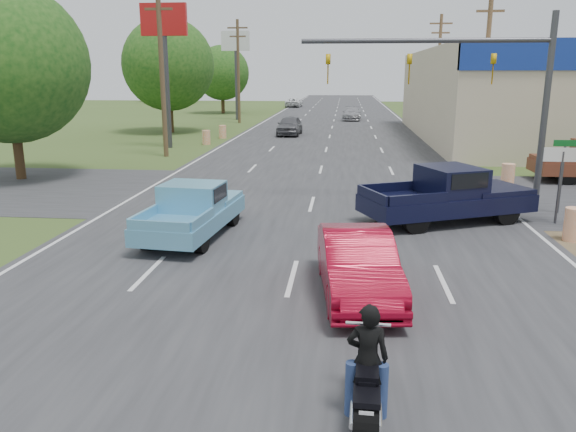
# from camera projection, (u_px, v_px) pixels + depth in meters

# --- Properties ---
(main_road) EXTENTS (15.00, 180.00, 0.02)m
(main_road) POSITION_uv_depth(u_px,v_px,m) (330.00, 137.00, 44.47)
(main_road) COLOR #2D2D30
(main_road) RESTS_ON ground
(cross_road) EXTENTS (120.00, 10.00, 0.02)m
(cross_road) POSITION_uv_depth(u_px,v_px,m) (315.00, 194.00, 23.26)
(cross_road) COLOR #2D2D30
(cross_road) RESTS_ON ground
(utility_pole_2) EXTENTS (2.00, 0.28, 10.00)m
(utility_pole_2) POSITION_uv_depth(u_px,v_px,m) (486.00, 65.00, 33.56)
(utility_pole_2) COLOR #4C3823
(utility_pole_2) RESTS_ON ground
(utility_pole_3) EXTENTS (2.00, 0.28, 10.00)m
(utility_pole_3) POSITION_uv_depth(u_px,v_px,m) (438.00, 68.00, 50.92)
(utility_pole_3) COLOR #4C3823
(utility_pole_3) RESTS_ON ground
(utility_pole_5) EXTENTS (2.00, 0.28, 10.00)m
(utility_pole_5) POSITION_uv_depth(u_px,v_px,m) (162.00, 65.00, 32.52)
(utility_pole_5) COLOR #4C3823
(utility_pole_5) RESTS_ON ground
(utility_pole_6) EXTENTS (2.00, 0.28, 10.00)m
(utility_pole_6) POSITION_uv_depth(u_px,v_px,m) (238.00, 69.00, 55.67)
(utility_pole_6) COLOR #4C3823
(utility_pole_6) RESTS_ON ground
(tree_0) EXTENTS (7.14, 7.14, 8.84)m
(tree_0) POSITION_uv_depth(u_px,v_px,m) (8.00, 64.00, 25.26)
(tree_0) COLOR #422D19
(tree_0) RESTS_ON ground
(tree_1) EXTENTS (7.56, 7.56, 9.36)m
(tree_1) POSITION_uv_depth(u_px,v_px,m) (168.00, 65.00, 46.35)
(tree_1) COLOR #422D19
(tree_1) RESTS_ON ground
(tree_2) EXTENTS (6.72, 6.72, 8.32)m
(tree_2) POSITION_uv_depth(u_px,v_px,m) (222.00, 73.00, 69.72)
(tree_2) COLOR #422D19
(tree_2) RESTS_ON ground
(tree_5) EXTENTS (7.98, 7.98, 9.88)m
(tree_5) POSITION_uv_depth(u_px,v_px,m) (521.00, 67.00, 93.15)
(tree_5) COLOR #422D19
(tree_5) RESTS_ON ground
(tree_6) EXTENTS (8.82, 8.82, 10.92)m
(tree_6) POSITION_uv_depth(u_px,v_px,m) (169.00, 64.00, 98.84)
(tree_6) COLOR #422D19
(tree_6) RESTS_ON ground
(barrel_0) EXTENTS (0.56, 0.56, 1.00)m
(barrel_0) POSITION_uv_depth(u_px,v_px,m) (574.00, 225.00, 16.57)
(barrel_0) COLOR orange
(barrel_0) RESTS_ON ground
(barrel_1) EXTENTS (0.56, 0.56, 1.00)m
(barrel_1) POSITION_uv_depth(u_px,v_px,m) (508.00, 175.00, 24.73)
(barrel_1) COLOR orange
(barrel_1) RESTS_ON ground
(barrel_2) EXTENTS (0.56, 0.56, 1.00)m
(barrel_2) POSITION_uv_depth(u_px,v_px,m) (206.00, 137.00, 39.39)
(barrel_2) COLOR orange
(barrel_2) RESTS_ON ground
(barrel_3) EXTENTS (0.56, 0.56, 1.00)m
(barrel_3) POSITION_uv_depth(u_px,v_px,m) (223.00, 132.00, 43.22)
(barrel_3) COLOR orange
(barrel_3) RESTS_ON ground
(pole_sign_left_near) EXTENTS (3.00, 0.35, 9.20)m
(pole_sign_left_near) POSITION_uv_depth(u_px,v_px,m) (165.00, 36.00, 36.02)
(pole_sign_left_near) COLOR #3F3F44
(pole_sign_left_near) RESTS_ON ground
(pole_sign_left_far) EXTENTS (3.00, 0.35, 9.20)m
(pole_sign_left_far) POSITION_uv_depth(u_px,v_px,m) (236.00, 51.00, 59.17)
(pole_sign_left_far) COLOR #3F3F44
(pole_sign_left_far) RESTS_ON ground
(lane_sign) EXTENTS (1.20, 0.08, 2.52)m
(lane_sign) POSITION_uv_depth(u_px,v_px,m) (562.00, 167.00, 18.14)
(lane_sign) COLOR #3F3F44
(lane_sign) RESTS_ON ground
(street_name_sign) EXTENTS (0.80, 0.08, 2.61)m
(street_name_sign) POSITION_uv_depth(u_px,v_px,m) (563.00, 169.00, 19.60)
(street_name_sign) COLOR #3F3F44
(street_name_sign) RESTS_ON ground
(signal_mast) EXTENTS (9.12, 0.40, 7.00)m
(signal_mast) POSITION_uv_depth(u_px,v_px,m) (473.00, 75.00, 20.55)
(signal_mast) COLOR #3F3F44
(signal_mast) RESTS_ON ground
(red_convertible) EXTENTS (2.01, 4.52, 1.44)m
(red_convertible) POSITION_uv_depth(u_px,v_px,m) (357.00, 265.00, 12.41)
(red_convertible) COLOR maroon
(red_convertible) RESTS_ON ground
(motorcycle) EXTENTS (0.69, 2.24, 1.14)m
(motorcycle) POSITION_uv_depth(u_px,v_px,m) (366.00, 387.00, 7.96)
(motorcycle) COLOR black
(motorcycle) RESTS_ON ground
(rider) EXTENTS (0.62, 0.42, 1.65)m
(rider) POSITION_uv_depth(u_px,v_px,m) (367.00, 365.00, 7.94)
(rider) COLOR black
(rider) RESTS_ON ground
(blue_pickup) EXTENTS (2.38, 5.10, 1.64)m
(blue_pickup) POSITION_uv_depth(u_px,v_px,m) (193.00, 209.00, 17.04)
(blue_pickup) COLOR black
(blue_pickup) RESTS_ON ground
(navy_pickup) EXTENTS (6.03, 4.29, 1.87)m
(navy_pickup) POSITION_uv_depth(u_px,v_px,m) (451.00, 194.00, 18.62)
(navy_pickup) COLOR black
(navy_pickup) RESTS_ON ground
(distant_car_grey) EXTENTS (1.92, 4.56, 1.54)m
(distant_car_grey) POSITION_uv_depth(u_px,v_px,m) (290.00, 126.00, 45.31)
(distant_car_grey) COLOR #515156
(distant_car_grey) RESTS_ON ground
(distant_car_silver) EXTENTS (2.16, 4.86, 1.39)m
(distant_car_silver) POSITION_uv_depth(u_px,v_px,m) (352.00, 114.00, 60.14)
(distant_car_silver) COLOR #9C9CA0
(distant_car_silver) RESTS_ON ground
(distant_car_white) EXTENTS (2.44, 4.91, 1.34)m
(distant_car_white) POSITION_uv_depth(u_px,v_px,m) (294.00, 103.00, 83.92)
(distant_car_white) COLOR silver
(distant_car_white) RESTS_ON ground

